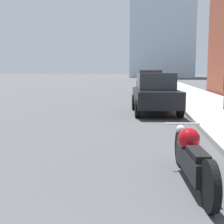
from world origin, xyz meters
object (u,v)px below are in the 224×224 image
object	(u,v)px
parked_car_red	(151,82)
parked_car_white	(148,77)
parked_car_green	(151,79)
parked_car_black	(155,93)
parked_car_yellow	(147,76)
motorcycle	(192,157)

from	to	relation	value
parked_car_red	parked_car_white	world-z (taller)	parked_car_red
parked_car_green	parked_car_white	world-z (taller)	parked_car_green
parked_car_red	parked_car_green	bearing A→B (deg)	91.78
parked_car_white	parked_car_black	bearing A→B (deg)	-86.39
parked_car_green	parked_car_yellow	size ratio (longest dim) A/B	0.91
motorcycle	parked_car_red	size ratio (longest dim) A/B	0.58
parked_car_black	parked_car_green	bearing A→B (deg)	84.47
parked_car_red	motorcycle	bearing A→B (deg)	-86.45
parked_car_yellow	parked_car_green	bearing A→B (deg)	-88.08
parked_car_green	motorcycle	bearing A→B (deg)	-92.13
parked_car_green	parked_car_black	bearing A→B (deg)	-92.85
motorcycle	parked_car_red	xyz separation A→B (m)	(-0.30, 18.78, 0.50)
parked_car_red	parked_car_yellow	world-z (taller)	parked_car_red
motorcycle	parked_car_green	xyz separation A→B (m)	(-0.12, 30.87, 0.43)
parked_car_green	parked_car_white	size ratio (longest dim) A/B	1.03
parked_car_yellow	motorcycle	bearing A→B (deg)	-88.51
parked_car_black	parked_car_yellow	bearing A→B (deg)	85.19
parked_car_black	parked_car_red	xyz separation A→B (m)	(0.01, 10.65, 0.07)
parked_car_black	parked_car_red	size ratio (longest dim) A/B	0.90
motorcycle	parked_car_black	distance (m)	8.15
motorcycle	parked_car_white	world-z (taller)	parked_car_white
motorcycle	parked_car_red	distance (m)	18.79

